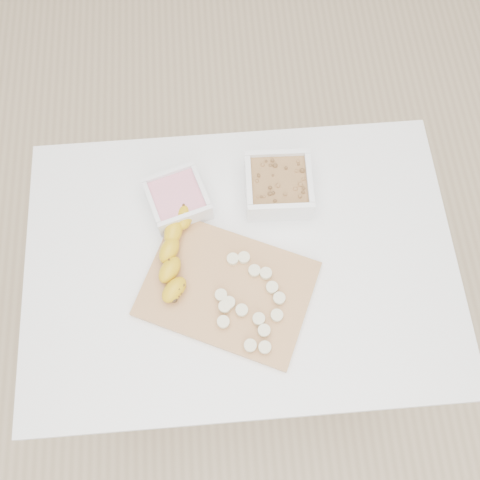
{
  "coord_description": "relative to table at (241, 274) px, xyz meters",
  "views": [
    {
      "loc": [
        -0.03,
        -0.41,
        1.92
      ],
      "look_at": [
        0.0,
        0.03,
        0.81
      ],
      "focal_mm": 40.0,
      "sensor_mm": 36.0,
      "label": 1
    }
  ],
  "objects": [
    {
      "name": "cutting_board",
      "position": [
        -0.04,
        -0.07,
        0.1
      ],
      "size": [
        0.44,
        0.39,
        0.01
      ],
      "primitive_type": "cube",
      "rotation": [
        0.0,
        0.0,
        -0.43
      ],
      "color": "tan",
      "rests_on": "table"
    },
    {
      "name": "banana",
      "position": [
        -0.15,
        0.02,
        0.13
      ],
      "size": [
        0.14,
        0.24,
        0.04
      ],
      "primitive_type": null,
      "rotation": [
        0.0,
        0.0,
        -0.37
      ],
      "color": "gold",
      "rests_on": "cutting_board"
    },
    {
      "name": "bowl_granola",
      "position": [
        0.1,
        0.17,
        0.13
      ],
      "size": [
        0.16,
        0.16,
        0.07
      ],
      "color": "white",
      "rests_on": "table"
    },
    {
      "name": "ground",
      "position": [
        0.0,
        0.0,
        -0.65
      ],
      "size": [
        3.5,
        3.5,
        0.0
      ],
      "primitive_type": "plane",
      "color": "#C6AD89",
      "rests_on": "ground"
    },
    {
      "name": "table",
      "position": [
        0.0,
        0.0,
        0.0
      ],
      "size": [
        1.0,
        0.7,
        0.75
      ],
      "color": "white",
      "rests_on": "ground"
    },
    {
      "name": "banana_slices",
      "position": [
        0.01,
        -0.1,
        0.12
      ],
      "size": [
        0.16,
        0.23,
        0.02
      ],
      "color": "beige",
      "rests_on": "cutting_board"
    },
    {
      "name": "bowl_yogurt",
      "position": [
        -0.14,
        0.16,
        0.13
      ],
      "size": [
        0.16,
        0.16,
        0.06
      ],
      "color": "white",
      "rests_on": "table"
    }
  ]
}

